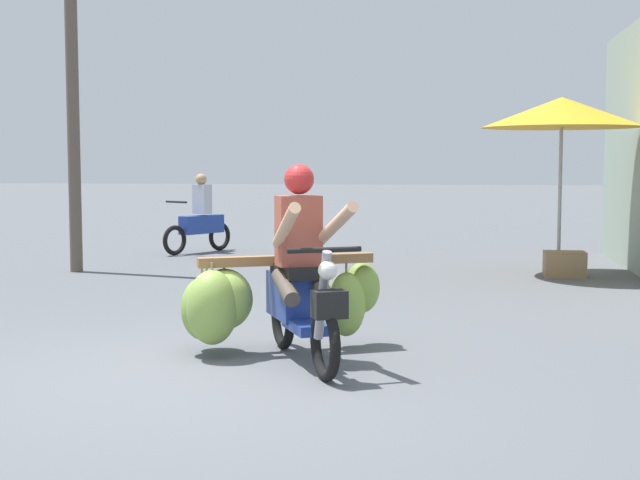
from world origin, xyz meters
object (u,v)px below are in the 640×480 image
(motorbike_main_loaded, at_px, (268,294))
(motorbike_distant_ahead_left, at_px, (200,221))
(utility_pole, at_px, (72,55))
(market_umbrella_near_shop, at_px, (562,113))
(produce_crate, at_px, (565,264))

(motorbike_main_loaded, xyz_separation_m, motorbike_distant_ahead_left, (-2.89, 8.29, 0.05))
(motorbike_main_loaded, relative_size, utility_pole, 0.29)
(utility_pole, bearing_deg, motorbike_distant_ahead_left, 70.91)
(market_umbrella_near_shop, bearing_deg, produce_crate, -69.13)
(produce_crate, height_order, utility_pole, utility_pole)
(utility_pole, bearing_deg, motorbike_main_loaded, -53.42)
(market_umbrella_near_shop, xyz_separation_m, utility_pole, (-6.94, -0.52, 0.85))
(market_umbrella_near_shop, bearing_deg, utility_pole, -175.68)
(motorbike_main_loaded, height_order, market_umbrella_near_shop, market_umbrella_near_shop)
(motorbike_main_loaded, bearing_deg, produce_crate, 61.43)
(motorbike_main_loaded, bearing_deg, utility_pole, 126.58)
(motorbike_distant_ahead_left, height_order, produce_crate, motorbike_distant_ahead_left)
(motorbike_main_loaded, relative_size, motorbike_distant_ahead_left, 1.25)
(motorbike_main_loaded, relative_size, produce_crate, 3.23)
(motorbike_main_loaded, distance_m, market_umbrella_near_shop, 6.78)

